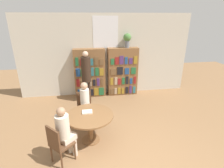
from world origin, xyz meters
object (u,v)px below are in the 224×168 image
at_px(librarian_standing, 86,71).
at_px(chair_near_camera, 59,143).
at_px(bookshelf_left, 90,73).
at_px(reading_table, 90,120).
at_px(flower_vase, 127,39).
at_px(chair_left_side, 85,106).
at_px(seated_reader_left, 85,102).
at_px(seated_reader_right, 65,130).
at_px(bookshelf_right, 123,72).

bearing_deg(librarian_standing, chair_near_camera, -102.46).
bearing_deg(bookshelf_left, reading_table, -92.10).
bearing_deg(flower_vase, chair_near_camera, -122.89).
relative_size(reading_table, chair_left_side, 1.24).
height_order(reading_table, chair_near_camera, chair_near_camera).
relative_size(seated_reader_left, seated_reader_right, 1.01).
xyz_separation_m(flower_vase, librarian_standing, (-1.52, -0.51, -1.00)).
distance_m(flower_vase, seated_reader_left, 2.89).
xyz_separation_m(reading_table, chair_near_camera, (-0.65, -0.62, -0.09)).
distance_m(reading_table, chair_left_side, 0.90).
distance_m(seated_reader_left, librarian_standing, 1.52).
bearing_deg(seated_reader_left, bookshelf_left, -103.52).
relative_size(chair_near_camera, librarian_standing, 0.49).
height_order(reading_table, chair_left_side, chair_left_side).
bearing_deg(seated_reader_right, chair_left_side, 120.21).
distance_m(chair_near_camera, chair_left_side, 1.60).
height_order(flower_vase, seated_reader_left, flower_vase).
bearing_deg(reading_table, bookshelf_right, 63.30).
bearing_deg(bookshelf_right, reading_table, -116.70).
xyz_separation_m(bookshelf_left, flower_vase, (1.39, 0.01, 1.22)).
bearing_deg(flower_vase, bookshelf_right, -178.12).
xyz_separation_m(flower_vase, seated_reader_left, (-1.58, -1.97, -1.41)).
relative_size(flower_vase, seated_reader_left, 0.40).
height_order(chair_left_side, seated_reader_left, seated_reader_left).
relative_size(reading_table, seated_reader_left, 0.89).
relative_size(flower_vase, librarian_standing, 0.28).
bearing_deg(reading_table, bookshelf_left, 87.90).
bearing_deg(chair_near_camera, librarian_standing, 123.70).
bearing_deg(reading_table, chair_left_side, 97.83).
distance_m(chair_left_side, librarian_standing, 1.43).
bearing_deg(seated_reader_left, reading_table, 90.00).
distance_m(chair_near_camera, seated_reader_left, 1.45).
bearing_deg(bookshelf_left, chair_left_side, -97.05).
bearing_deg(bookshelf_left, seated_reader_right, -101.02).
relative_size(bookshelf_left, seated_reader_right, 1.45).
height_order(bookshelf_right, reading_table, bookshelf_right).
distance_m(bookshelf_left, reading_table, 2.69).
bearing_deg(librarian_standing, bookshelf_left, 75.61).
height_order(bookshelf_left, reading_table, bookshelf_left).
relative_size(chair_near_camera, chair_left_side, 1.00).
height_order(bookshelf_left, seated_reader_left, bookshelf_left).
xyz_separation_m(chair_left_side, librarian_standing, (0.09, 1.28, 0.62)).
bearing_deg(librarian_standing, reading_table, -89.19).
relative_size(bookshelf_left, chair_near_camera, 2.01).
height_order(chair_near_camera, librarian_standing, librarian_standing).
xyz_separation_m(bookshelf_left, chair_near_camera, (-0.75, -3.29, -0.40)).
distance_m(bookshelf_right, reading_table, 3.01).
bearing_deg(flower_vase, chair_left_side, -131.99).
bearing_deg(seated_reader_left, bookshelf_right, -134.12).
distance_m(flower_vase, seated_reader_right, 4.01).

